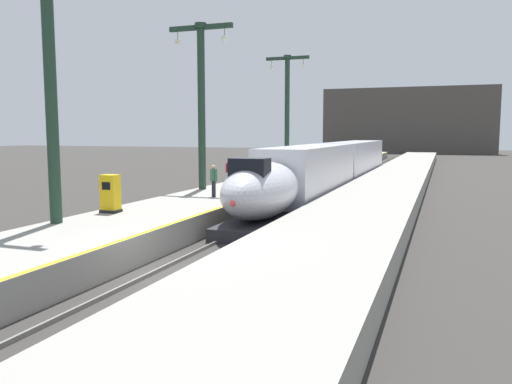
{
  "coord_description": "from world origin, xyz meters",
  "views": [
    {
      "loc": [
        7.67,
        -14.01,
        4.41
      ],
      "look_at": [
        -0.09,
        7.49,
        1.8
      ],
      "focal_mm": 36.51,
      "sensor_mm": 36.0,
      "label": 1
    }
  ],
  "objects_px": {
    "station_column_far": "(287,102)",
    "passenger_near_edge": "(230,170)",
    "ticket_machine_yellow": "(110,195)",
    "station_column_mid": "(201,91)",
    "station_column_near": "(50,66)",
    "rolling_suitcase": "(263,183)",
    "passenger_mid_platform": "(282,169)",
    "highspeed_train_main": "(331,167)",
    "passenger_far_waiting": "(214,178)"
  },
  "relations": [
    {
      "from": "station_column_far",
      "to": "passenger_near_edge",
      "type": "relative_size",
      "value": 6.08
    },
    {
      "from": "ticket_machine_yellow",
      "to": "station_column_mid",
      "type": "bearing_deg",
      "value": 92.08
    },
    {
      "from": "station_column_near",
      "to": "rolling_suitcase",
      "type": "height_order",
      "value": "station_column_near"
    },
    {
      "from": "station_column_far",
      "to": "passenger_mid_platform",
      "type": "relative_size",
      "value": 6.08
    },
    {
      "from": "highspeed_train_main",
      "to": "station_column_mid",
      "type": "relative_size",
      "value": 3.96
    },
    {
      "from": "highspeed_train_main",
      "to": "station_column_mid",
      "type": "xyz_separation_m",
      "value": [
        -5.9,
        -9.09,
        4.92
      ]
    },
    {
      "from": "highspeed_train_main",
      "to": "station_column_near",
      "type": "relative_size",
      "value": 3.98
    },
    {
      "from": "station_column_mid",
      "to": "ticket_machine_yellow",
      "type": "bearing_deg",
      "value": -87.92
    },
    {
      "from": "highspeed_train_main",
      "to": "ticket_machine_yellow",
      "type": "height_order",
      "value": "highspeed_train_main"
    },
    {
      "from": "passenger_near_edge",
      "to": "passenger_mid_platform",
      "type": "relative_size",
      "value": 1.0
    },
    {
      "from": "station_column_near",
      "to": "station_column_mid",
      "type": "distance_m",
      "value": 12.55
    },
    {
      "from": "station_column_far",
      "to": "passenger_far_waiting",
      "type": "xyz_separation_m",
      "value": [
        2.26,
        -21.12,
        -5.11
      ]
    },
    {
      "from": "ticket_machine_yellow",
      "to": "passenger_mid_platform",
      "type": "bearing_deg",
      "value": 77.03
    },
    {
      "from": "station_column_far",
      "to": "ticket_machine_yellow",
      "type": "xyz_separation_m",
      "value": [
        0.35,
        -27.44,
        -5.36
      ]
    },
    {
      "from": "station_column_near",
      "to": "highspeed_train_main",
      "type": "bearing_deg",
      "value": 74.75
    },
    {
      "from": "passenger_mid_platform",
      "to": "ticket_machine_yellow",
      "type": "distance_m",
      "value": 14.59
    },
    {
      "from": "passenger_near_edge",
      "to": "rolling_suitcase",
      "type": "bearing_deg",
      "value": -13.32
    },
    {
      "from": "rolling_suitcase",
      "to": "ticket_machine_yellow",
      "type": "height_order",
      "value": "ticket_machine_yellow"
    },
    {
      "from": "station_column_near",
      "to": "passenger_mid_platform",
      "type": "height_order",
      "value": "station_column_near"
    },
    {
      "from": "station_column_near",
      "to": "passenger_far_waiting",
      "type": "height_order",
      "value": "station_column_near"
    },
    {
      "from": "highspeed_train_main",
      "to": "station_column_mid",
      "type": "height_order",
      "value": "station_column_mid"
    },
    {
      "from": "station_column_near",
      "to": "rolling_suitcase",
      "type": "xyz_separation_m",
      "value": [
        3.17,
        14.52,
        -5.46
      ]
    },
    {
      "from": "passenger_near_edge",
      "to": "passenger_far_waiting",
      "type": "distance_m",
      "value": 6.07
    },
    {
      "from": "passenger_near_edge",
      "to": "station_column_near",
      "type": "bearing_deg",
      "value": -92.79
    },
    {
      "from": "station_column_far",
      "to": "station_column_mid",
      "type": "bearing_deg",
      "value": -90.0
    },
    {
      "from": "rolling_suitcase",
      "to": "station_column_near",
      "type": "bearing_deg",
      "value": -102.33
    },
    {
      "from": "highspeed_train_main",
      "to": "station_column_far",
      "type": "xyz_separation_m",
      "value": [
        -5.9,
        8.7,
        5.23
      ]
    },
    {
      "from": "passenger_far_waiting",
      "to": "passenger_near_edge",
      "type": "bearing_deg",
      "value": 104.59
    },
    {
      "from": "highspeed_train_main",
      "to": "station_column_far",
      "type": "relative_size",
      "value": 3.73
    },
    {
      "from": "station_column_mid",
      "to": "passenger_mid_platform",
      "type": "distance_m",
      "value": 7.55
    },
    {
      "from": "passenger_far_waiting",
      "to": "rolling_suitcase",
      "type": "relative_size",
      "value": 1.72
    },
    {
      "from": "rolling_suitcase",
      "to": "highspeed_train_main",
      "type": "bearing_deg",
      "value": 69.05
    },
    {
      "from": "rolling_suitcase",
      "to": "ticket_machine_yellow",
      "type": "relative_size",
      "value": 0.61
    },
    {
      "from": "station_column_near",
      "to": "station_column_far",
      "type": "xyz_separation_m",
      "value": [
        0.0,
        30.34,
        0.34
      ]
    },
    {
      "from": "passenger_mid_platform",
      "to": "highspeed_train_main",
      "type": "bearing_deg",
      "value": 63.28
    },
    {
      "from": "station_column_near",
      "to": "passenger_near_edge",
      "type": "distance_m",
      "value": 15.85
    },
    {
      "from": "station_column_far",
      "to": "ticket_machine_yellow",
      "type": "bearing_deg",
      "value": -89.27
    },
    {
      "from": "station_column_near",
      "to": "ticket_machine_yellow",
      "type": "relative_size",
      "value": 6.02
    },
    {
      "from": "highspeed_train_main",
      "to": "passenger_near_edge",
      "type": "relative_size",
      "value": 22.69
    },
    {
      "from": "passenger_far_waiting",
      "to": "rolling_suitcase",
      "type": "distance_m",
      "value": 5.42
    },
    {
      "from": "passenger_far_waiting",
      "to": "ticket_machine_yellow",
      "type": "height_order",
      "value": "passenger_far_waiting"
    },
    {
      "from": "ticket_machine_yellow",
      "to": "station_column_far",
      "type": "bearing_deg",
      "value": 90.73
    },
    {
      "from": "station_column_near",
      "to": "passenger_near_edge",
      "type": "height_order",
      "value": "station_column_near"
    },
    {
      "from": "station_column_mid",
      "to": "station_column_far",
      "type": "bearing_deg",
      "value": 90.0
    },
    {
      "from": "station_column_far",
      "to": "passenger_far_waiting",
      "type": "bearing_deg",
      "value": -83.89
    },
    {
      "from": "highspeed_train_main",
      "to": "station_column_near",
      "type": "bearing_deg",
      "value": -105.25
    },
    {
      "from": "passenger_mid_platform",
      "to": "passenger_near_edge",
      "type": "bearing_deg",
      "value": -144.97
    },
    {
      "from": "rolling_suitcase",
      "to": "ticket_machine_yellow",
      "type": "bearing_deg",
      "value": -103.66
    },
    {
      "from": "station_column_mid",
      "to": "passenger_mid_platform",
      "type": "xyz_separation_m",
      "value": [
        3.62,
        4.57,
        -4.8
      ]
    },
    {
      "from": "passenger_near_edge",
      "to": "passenger_far_waiting",
      "type": "height_order",
      "value": "same"
    }
  ]
}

